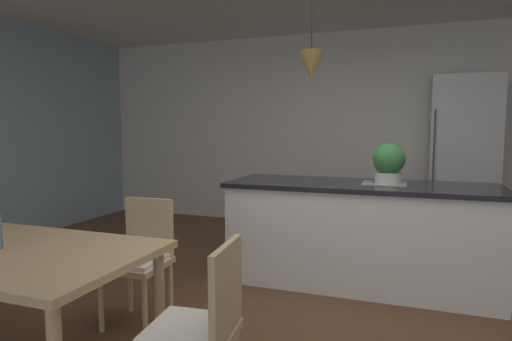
{
  "coord_description": "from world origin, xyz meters",
  "views": [
    {
      "loc": [
        0.49,
        -2.71,
        1.37
      ],
      "look_at": [
        -0.69,
        0.57,
        1.03
      ],
      "focal_mm": 29.53,
      "sensor_mm": 36.0,
      "label": 1
    }
  ],
  "objects_px": {
    "refrigerator": "(462,161)",
    "potted_plant_on_island": "(389,163)",
    "kitchen_island": "(359,233)",
    "chair_far_right": "(140,256)",
    "chair_kitchen_end": "(199,328)"
  },
  "relations": [
    {
      "from": "chair_kitchen_end",
      "to": "refrigerator",
      "type": "bearing_deg",
      "value": 69.29
    },
    {
      "from": "chair_kitchen_end",
      "to": "chair_far_right",
      "type": "bearing_deg",
      "value": 137.29
    },
    {
      "from": "potted_plant_on_island",
      "to": "chair_kitchen_end",
      "type": "bearing_deg",
      "value": -108.86
    },
    {
      "from": "chair_far_right",
      "to": "chair_kitchen_end",
      "type": "relative_size",
      "value": 1.0
    },
    {
      "from": "refrigerator",
      "to": "potted_plant_on_island",
      "type": "height_order",
      "value": "refrigerator"
    },
    {
      "from": "chair_kitchen_end",
      "to": "kitchen_island",
      "type": "bearing_deg",
      "value": 76.98
    },
    {
      "from": "kitchen_island",
      "to": "refrigerator",
      "type": "relative_size",
      "value": 1.15
    },
    {
      "from": "kitchen_island",
      "to": "refrigerator",
      "type": "xyz_separation_m",
      "value": [
        1.0,
        1.84,
        0.53
      ]
    },
    {
      "from": "chair_far_right",
      "to": "refrigerator",
      "type": "bearing_deg",
      "value": 52.6
    },
    {
      "from": "potted_plant_on_island",
      "to": "chair_far_right",
      "type": "bearing_deg",
      "value": -141.55
    },
    {
      "from": "chair_far_right",
      "to": "potted_plant_on_island",
      "type": "xyz_separation_m",
      "value": [
        1.61,
        1.28,
        0.61
      ]
    },
    {
      "from": "refrigerator",
      "to": "potted_plant_on_island",
      "type": "distance_m",
      "value": 2.0
    },
    {
      "from": "chair_far_right",
      "to": "chair_kitchen_end",
      "type": "xyz_separation_m",
      "value": [
        0.89,
        -0.82,
        0.0
      ]
    },
    {
      "from": "chair_far_right",
      "to": "potted_plant_on_island",
      "type": "height_order",
      "value": "potted_plant_on_island"
    },
    {
      "from": "refrigerator",
      "to": "chair_far_right",
      "type": "bearing_deg",
      "value": -127.4
    }
  ]
}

